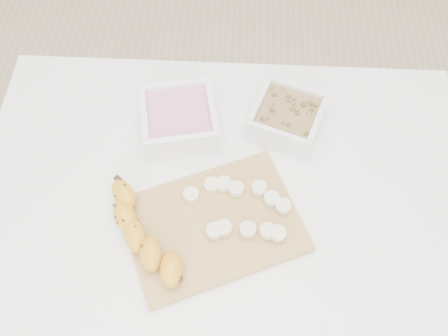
{
  "coord_description": "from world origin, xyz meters",
  "views": [
    {
      "loc": [
        0.02,
        -0.45,
        1.63
      ],
      "look_at": [
        0.0,
        0.03,
        0.81
      ],
      "focal_mm": 40.0,
      "sensor_mm": 36.0,
      "label": 1
    }
  ],
  "objects_px": {
    "bowl_yogurt": "(179,119)",
    "banana": "(144,235)",
    "table": "(223,217)",
    "bowl_granola": "(287,117)",
    "cutting_board": "(213,225)"
  },
  "relations": [
    {
      "from": "bowl_yogurt",
      "to": "banana",
      "type": "relative_size",
      "value": 0.76
    },
    {
      "from": "table",
      "to": "bowl_granola",
      "type": "bearing_deg",
      "value": 54.43
    },
    {
      "from": "table",
      "to": "cutting_board",
      "type": "bearing_deg",
      "value": -103.89
    },
    {
      "from": "bowl_yogurt",
      "to": "cutting_board",
      "type": "xyz_separation_m",
      "value": [
        0.08,
        -0.22,
        -0.03
      ]
    },
    {
      "from": "table",
      "to": "bowl_yogurt",
      "type": "bearing_deg",
      "value": 122.3
    },
    {
      "from": "bowl_granola",
      "to": "cutting_board",
      "type": "relative_size",
      "value": 0.55
    },
    {
      "from": "table",
      "to": "bowl_yogurt",
      "type": "distance_m",
      "value": 0.23
    },
    {
      "from": "cutting_board",
      "to": "banana",
      "type": "relative_size",
      "value": 1.37
    },
    {
      "from": "bowl_yogurt",
      "to": "bowl_granola",
      "type": "distance_m",
      "value": 0.23
    },
    {
      "from": "table",
      "to": "bowl_granola",
      "type": "relative_size",
      "value": 5.69
    },
    {
      "from": "bowl_yogurt",
      "to": "banana",
      "type": "height_order",
      "value": "bowl_yogurt"
    },
    {
      "from": "bowl_yogurt",
      "to": "banana",
      "type": "distance_m",
      "value": 0.26
    },
    {
      "from": "bowl_granola",
      "to": "banana",
      "type": "height_order",
      "value": "bowl_granola"
    },
    {
      "from": "bowl_yogurt",
      "to": "bowl_granola",
      "type": "relative_size",
      "value": 1.01
    },
    {
      "from": "table",
      "to": "bowl_yogurt",
      "type": "relative_size",
      "value": 5.63
    }
  ]
}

